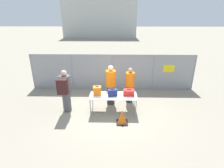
{
  "coord_description": "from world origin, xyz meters",
  "views": [
    {
      "loc": [
        0.19,
        -6.76,
        3.9
      ],
      "look_at": [
        0.03,
        0.44,
        1.05
      ],
      "focal_mm": 28.0,
      "sensor_mm": 36.0,
      "label": 1
    }
  ],
  "objects": [
    {
      "name": "security_worker_near",
      "position": [
        -0.03,
        0.6,
        0.96
      ],
      "size": [
        0.46,
        0.46,
        1.86
      ],
      "rotation": [
        0.0,
        0.0,
        3.18
      ],
      "color": "#2D2D33",
      "rests_on": "ground_plane"
    },
    {
      "name": "traffic_cone",
      "position": [
        0.45,
        -1.0,
        0.25
      ],
      "size": [
        0.44,
        0.44,
        0.55
      ],
      "color": "black",
      "rests_on": "ground_plane"
    },
    {
      "name": "traveler_hooded",
      "position": [
        -1.9,
        -0.17,
        1.01
      ],
      "size": [
        0.46,
        0.71,
        1.84
      ],
      "rotation": [
        0.0,
        0.0,
        0.2
      ],
      "color": "#4C4C51",
      "rests_on": "ground_plane"
    },
    {
      "name": "fence_section",
      "position": [
        0.02,
        2.38,
        1.03
      ],
      "size": [
        8.94,
        0.07,
        1.96
      ],
      "color": "gray",
      "rests_on": "ground_plane"
    },
    {
      "name": "suitcase_navy",
      "position": [
        0.06,
        -0.19,
        0.92
      ],
      "size": [
        0.42,
        0.28,
        0.31
      ],
      "color": "navy",
      "rests_on": "inspection_table"
    },
    {
      "name": "suitcase_red",
      "position": [
        0.74,
        -0.1,
        0.89
      ],
      "size": [
        0.48,
        0.35,
        0.26
      ],
      "color": "red",
      "rests_on": "inspection_table"
    },
    {
      "name": "distant_hangar",
      "position": [
        -2.8,
        31.49,
        3.51
      ],
      "size": [
        13.11,
        12.16,
        7.02
      ],
      "color": "#B2B7B2",
      "rests_on": "ground_plane"
    },
    {
      "name": "ground_plane",
      "position": [
        0.0,
        0.0,
        0.0
      ],
      "size": [
        120.0,
        120.0,
        0.0
      ],
      "primitive_type": "plane",
      "color": "gray"
    },
    {
      "name": "security_worker_far",
      "position": [
        0.85,
        0.8,
        0.87
      ],
      "size": [
        0.42,
        0.42,
        1.69
      ],
      "rotation": [
        0.0,
        0.0,
        2.66
      ],
      "color": "#2D2D33",
      "rests_on": "ground_plane"
    },
    {
      "name": "inspection_table",
      "position": [
        0.09,
        -0.16,
        0.72
      ],
      "size": [
        1.98,
        0.83,
        0.77
      ],
      "color": "silver",
      "rests_on": "ground_plane"
    },
    {
      "name": "utility_trailer",
      "position": [
        1.71,
        4.5,
        0.43
      ],
      "size": [
        4.22,
        2.17,
        0.74
      ],
      "color": "silver",
      "rests_on": "ground_plane"
    },
    {
      "name": "suitcase_orange",
      "position": [
        -0.58,
        -0.11,
        0.96
      ],
      "size": [
        0.35,
        0.31,
        0.39
      ],
      "color": "orange",
      "rests_on": "inspection_table"
    }
  ]
}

